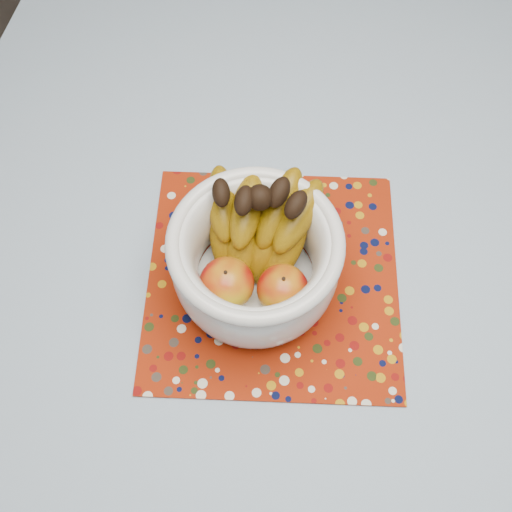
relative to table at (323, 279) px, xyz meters
name	(u,v)px	position (x,y,z in m)	size (l,w,h in m)	color
table	(323,279)	(0.00, 0.00, 0.00)	(1.20, 1.20, 0.75)	brown
tablecloth	(329,257)	(0.00, 0.00, 0.08)	(1.32, 1.32, 0.01)	slate
placemat	(273,278)	(-0.08, -0.05, 0.09)	(0.37, 0.37, 0.00)	maroon
fruit_bowl	(257,248)	(-0.10, -0.05, 0.17)	(0.23, 0.25, 0.18)	silver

